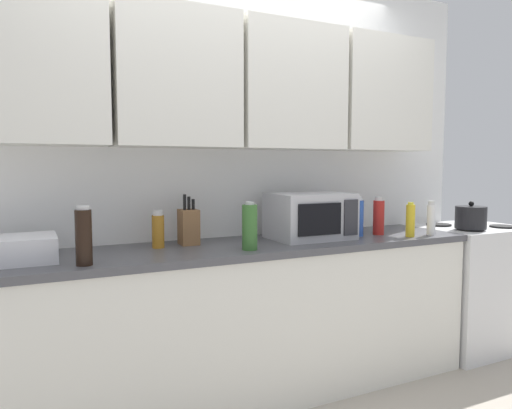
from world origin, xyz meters
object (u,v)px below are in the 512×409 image
Objects in this scene: bottle_green_oil at (250,227)px; bottle_yellow_mustard at (410,220)px; bottle_red_sauce at (379,217)px; bottle_blue_cleaner at (359,217)px; knife_block at (189,226)px; bottle_amber_vinegar at (158,230)px; kettle at (471,217)px; stove_range at (468,286)px; bottle_soy_dark at (84,236)px; bottle_white_jar at (431,219)px; microwave at (310,216)px; dish_rack at (12,250)px.

bottle_yellow_mustard is at bearing -1.45° from bottle_green_oil.
bottle_red_sauce is 0.98× the size of bottle_blue_cleaner.
knife_block is at bearing 172.15° from bottle_red_sauce.
bottle_amber_vinegar is at bearing -169.32° from knife_block.
knife_block reaches higher than kettle.
bottle_amber_vinegar is 0.82× the size of bottle_blue_cleaner.
stove_range is 4.40× the size of kettle.
bottle_amber_vinegar is at bearing 174.12° from bottle_blue_cleaner.
bottle_yellow_mustard is (-0.77, -0.19, 0.55)m from stove_range.
bottle_soy_dark is at bearing -150.69° from knife_block.
knife_block is 1.14× the size of bottle_blue_cleaner.
bottle_yellow_mustard is at bearing -11.04° from bottle_amber_vinegar.
stove_range is 0.84m from bottle_white_jar.
bottle_soy_dark reaches higher than bottle_green_oil.
microwave is 1.26× the size of dish_rack.
knife_block is at bearing 10.68° from bottle_amber_vinegar.
bottle_yellow_mustard reaches higher than kettle.
bottle_yellow_mustard is (-0.18, 0.00, -0.00)m from bottle_white_jar.
bottle_green_oil is (1.13, -0.18, 0.06)m from dish_rack.
bottle_yellow_mustard reaches higher than bottle_amber_vinegar.
bottle_yellow_mustard is (1.53, -0.30, 0.01)m from bottle_amber_vinegar.
bottle_blue_cleaner is (-0.16, 0.01, 0.00)m from bottle_red_sauce.
bottle_white_jar is (2.41, -0.21, 0.05)m from dish_rack.
dish_rack is 2.12m from bottle_red_sauce.
microwave is at bearing 164.21° from bottle_white_jar.
stove_range is 1.90× the size of microwave.
stove_range is 4.40× the size of bottle_amber_vinegar.
bottle_white_jar is 0.89× the size of bottle_red_sauce.
dish_rack is 1.41× the size of bottle_soy_dark.
bottle_red_sauce is 1.13× the size of bottle_yellow_mustard.
dish_rack is 1.53× the size of bottle_red_sauce.
bottle_green_oil is 1.28m from bottle_white_jar.
dish_rack is at bearing -172.08° from knife_block.
microwave is 1.94× the size of bottle_red_sauce.
dish_rack is at bearing 144.02° from bottle_soy_dark.
kettle is at bearing 1.17° from bottle_soy_dark.
kettle is 1.97m from knife_block.
dish_rack is 0.37m from bottle_soy_dark.
bottle_blue_cleaner reaches higher than bottle_amber_vinegar.
microwave is 0.53m from bottle_green_oil.
bottle_red_sauce is at bearing -1.94° from bottle_blue_cleaner.
bottle_amber_vinegar reaches higher than dish_rack.
bottle_red_sauce reaches higher than bottle_yellow_mustard.
knife_block reaches higher than bottle_white_jar.
bottle_soy_dark is 1.68m from bottle_blue_cleaner.
bottle_green_oil is (0.24, -0.31, 0.02)m from knife_block.
microwave is 1.36m from bottle_soy_dark.
bottle_green_oil is 1.00m from bottle_red_sauce.
bottle_white_jar is at bearing -10.02° from bottle_amber_vinegar.
stove_range is 3.68× the size of bottle_red_sauce.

